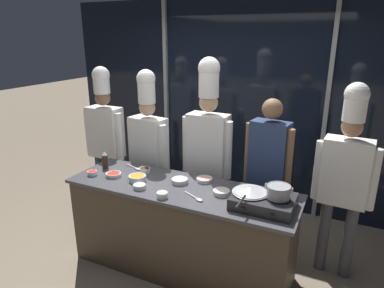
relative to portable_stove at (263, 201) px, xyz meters
name	(u,v)px	position (x,y,z in m)	size (l,w,h in m)	color
ground_plane	(181,267)	(-0.79, 0.05, -0.95)	(24.00, 24.00, 0.00)	#7F705B
window_wall_back	(239,106)	(-0.79, 1.75, 0.40)	(5.08, 0.09, 2.70)	black
demo_counter	(181,229)	(-0.79, 0.05, -0.50)	(2.20, 0.69, 0.89)	#4C3D2D
portable_stove	(263,201)	(0.00, 0.00, 0.00)	(0.50, 0.39, 0.11)	#28282B
frying_pan	(250,190)	(-0.12, 0.00, 0.08)	(0.30, 0.52, 0.05)	#ADAFB5
stock_pot	(278,191)	(0.12, 0.00, 0.11)	(0.22, 0.19, 0.11)	#93969B
squeeze_bottle_soy	(105,160)	(-1.73, 0.13, 0.04)	(0.06, 0.06, 0.19)	#332319
prep_bowl_bell_pepper	(92,173)	(-1.73, -0.08, -0.03)	(0.10, 0.10, 0.05)	white
prep_bowl_rice	(180,180)	(-0.84, 0.13, -0.03)	(0.16, 0.16, 0.05)	white
prep_bowl_carrots	(137,178)	(-1.23, -0.01, -0.02)	(0.17, 0.17, 0.06)	white
prep_bowl_shrimp	(204,179)	(-0.64, 0.27, -0.03)	(0.16, 0.16, 0.04)	white
prep_bowl_bean_sprouts	(139,186)	(-1.12, -0.14, -0.03)	(0.12, 0.12, 0.04)	white
prep_bowl_onion	(221,192)	(-0.39, 0.07, -0.03)	(0.15, 0.15, 0.04)	white
prep_bowl_chili_flakes	(114,174)	(-1.51, -0.01, -0.03)	(0.15, 0.15, 0.04)	white
prep_bowl_noodles	(162,195)	(-0.84, -0.21, -0.02)	(0.10, 0.10, 0.05)	white
prep_bowl_soy_glaze	(145,170)	(-1.29, 0.21, -0.03)	(0.12, 0.12, 0.05)	white
serving_spoon_slotted	(136,168)	(-1.43, 0.25, -0.05)	(0.23, 0.11, 0.02)	#B2B5BA
serving_spoon_solid	(197,198)	(-0.55, -0.10, -0.05)	(0.23, 0.14, 0.02)	#B2B5BA
chef_head	(105,132)	(-2.17, 0.69, 0.15)	(0.56, 0.23, 1.89)	#2D3856
chef_sous	(148,142)	(-1.48, 0.59, 0.14)	(0.55, 0.28, 1.90)	#4C4C51
chef_line	(208,141)	(-0.76, 0.62, 0.24)	(0.56, 0.23, 2.05)	#4C4C51
person_guest	(268,164)	(-0.11, 0.60, 0.10)	(0.48, 0.24, 1.69)	#2D3856
chef_pastry	(346,171)	(0.58, 0.64, 0.14)	(0.54, 0.24, 1.87)	#4C4C51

